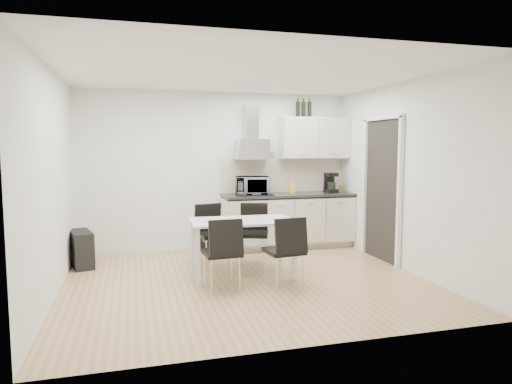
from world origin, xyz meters
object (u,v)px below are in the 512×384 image
chair_far_left (213,235)px  chair_far_right (253,235)px  dining_table (242,226)px  chair_near_left (222,254)px  floor_speaker (205,241)px  chair_near_right (284,252)px  guitar_amp (81,249)px  kitchenette (290,199)px

chair_far_left → chair_far_right: same height
dining_table → chair_far_right: 0.63m
chair_far_right → chair_near_left: bearing=75.9°
floor_speaker → chair_near_right: bearing=-66.8°
chair_far_right → guitar_amp: (-2.39, 0.55, -0.18)m
kitchenette → guitar_amp: kitchenette is taller
kitchenette → chair_near_left: kitchenette is taller
chair_near_left → chair_near_right: size_ratio=1.00×
chair_near_right → guitar_amp: (-2.47, 1.68, -0.18)m
chair_far_right → chair_near_right: bearing=112.8°
chair_far_right → chair_far_left: bearing=7.9°
chair_far_left → guitar_amp: size_ratio=1.34×
floor_speaker → chair_far_right: bearing=-56.9°
dining_table → chair_far_left: chair_far_left is taller
floor_speaker → kitchenette: bearing=1.4°
dining_table → chair_near_right: 0.75m
dining_table → chair_far_left: 0.72m
chair_far_left → floor_speaker: bearing=-104.4°
chair_far_left → floor_speaker: size_ratio=2.95×
chair_far_right → guitar_amp: 2.46m
guitar_amp → chair_far_left: bearing=-28.2°
chair_far_left → chair_near_left: bearing=73.0°
chair_near_right → chair_near_left: bearing=166.0°
guitar_amp → floor_speaker: guitar_amp is taller
kitchenette → chair_near_left: bearing=-127.9°
dining_table → floor_speaker: (-0.25, 1.65, -0.51)m
chair_near_left → kitchenette: bearing=48.4°
kitchenette → floor_speaker: kitchenette is taller
kitchenette → chair_near_left: size_ratio=2.86×
kitchenette → chair_far_right: kitchenette is taller
chair_far_left → floor_speaker: 1.07m
chair_near_left → floor_speaker: bearing=82.9°
chair_near_left → chair_far_left: bearing=81.6°
kitchenette → dining_table: kitchenette is taller
chair_far_right → chair_near_left: size_ratio=1.00×
kitchenette → guitar_amp: (-3.29, -0.43, -0.57)m
chair_near_left → floor_speaker: size_ratio=2.95×
chair_near_left → dining_table: bearing=50.4°
chair_far_right → floor_speaker: bearing=-46.2°
guitar_amp → kitchenette: bearing=-7.2°
chair_far_left → chair_near_left: (-0.09, -1.14, 0.00)m
chair_near_left → floor_speaker: chair_near_left is taller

